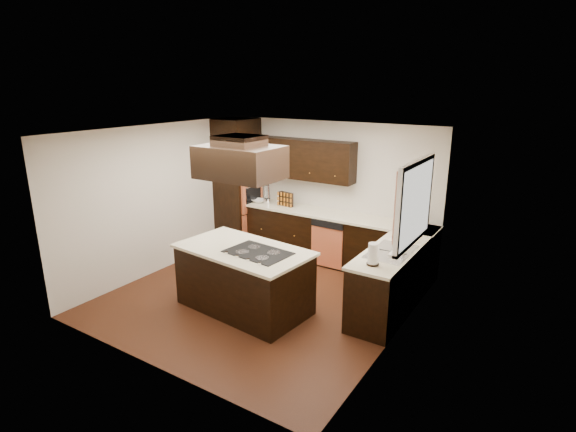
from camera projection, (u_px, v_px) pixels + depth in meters
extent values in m
cube|color=#572A15|center=(262.00, 297.00, 6.87)|extent=(4.20, 4.20, 0.02)
cube|color=white|center=(258.00, 130.00, 6.16)|extent=(4.20, 4.20, 0.02)
cube|color=beige|center=(328.00, 190.00, 8.22)|extent=(4.20, 0.02, 2.50)
cube|color=beige|center=(145.00, 266.00, 4.81)|extent=(4.20, 0.02, 2.50)
cube|color=beige|center=(159.00, 199.00, 7.60)|extent=(0.02, 4.20, 2.50)
cube|color=beige|center=(401.00, 245.00, 5.43)|extent=(0.02, 4.20, 2.50)
cube|color=black|center=(238.00, 192.00, 8.86)|extent=(0.65, 0.75, 2.12)
cube|color=#DC683D|center=(252.00, 192.00, 8.66)|extent=(0.05, 0.62, 0.78)
cube|color=black|center=(320.00, 237.00, 8.18)|extent=(2.93, 0.60, 0.88)
cube|color=black|center=(397.00, 275.00, 6.55)|extent=(0.60, 2.40, 0.88)
cube|color=beige|center=(320.00, 213.00, 8.04)|extent=(2.93, 0.63, 0.04)
cube|color=beige|center=(398.00, 246.00, 6.42)|extent=(0.63, 2.40, 0.04)
cube|color=black|center=(303.00, 159.00, 8.14)|extent=(2.00, 0.34, 0.72)
cube|color=#DC683D|center=(327.00, 247.00, 7.81)|extent=(0.60, 0.05, 0.72)
cube|color=silver|center=(415.00, 203.00, 5.78)|extent=(0.06, 1.32, 1.12)
cube|color=white|center=(417.00, 203.00, 5.77)|extent=(0.00, 1.20, 1.00)
cube|color=beige|center=(400.00, 206.00, 5.46)|extent=(0.02, 0.34, 0.90)
cube|color=beige|center=(420.00, 192.00, 6.14)|extent=(0.02, 0.34, 0.90)
cube|color=silver|center=(391.00, 252.00, 6.13)|extent=(0.52, 0.84, 0.01)
cube|color=black|center=(244.00, 280.00, 6.40)|extent=(1.91, 1.16, 0.88)
cube|color=beige|center=(243.00, 250.00, 6.27)|extent=(1.98, 1.24, 0.04)
cube|color=black|center=(258.00, 252.00, 6.10)|extent=(0.91, 0.65, 0.01)
cube|color=black|center=(240.00, 162.00, 5.76)|extent=(1.05, 0.72, 0.42)
cube|color=black|center=(239.00, 141.00, 5.68)|extent=(0.55, 0.50, 0.13)
cylinder|color=silver|center=(267.00, 201.00, 8.58)|extent=(0.15, 0.15, 0.10)
cone|color=silver|center=(267.00, 192.00, 8.53)|extent=(0.13, 0.13, 0.26)
cube|color=black|center=(286.00, 199.00, 8.39)|extent=(0.32, 0.14, 0.26)
imported|color=silver|center=(259.00, 201.00, 8.66)|extent=(0.27, 0.27, 0.06)
imported|color=silver|center=(399.00, 234.00, 6.58)|extent=(0.11, 0.11, 0.18)
cylinder|color=silver|center=(373.00, 254.00, 5.65)|extent=(0.14, 0.14, 0.29)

